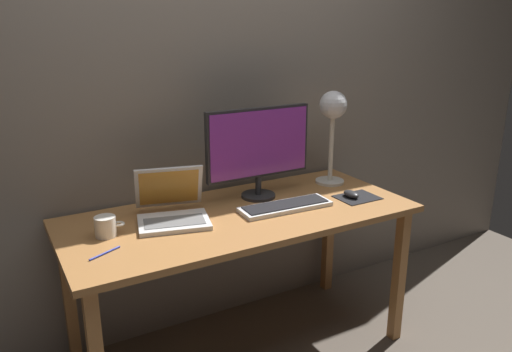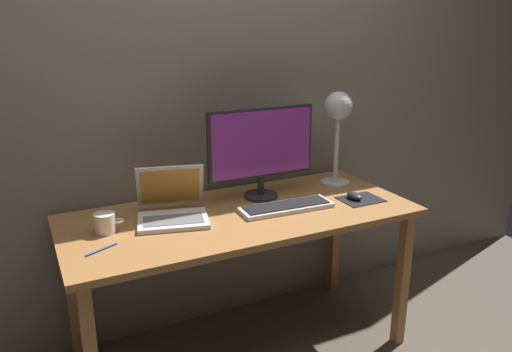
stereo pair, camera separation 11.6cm
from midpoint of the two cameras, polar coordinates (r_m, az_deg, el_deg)
The scene contains 11 objects.
ground_plane at distance 2.65m, azimuth -2.93°, elevation -19.26°, with size 4.80×4.80×0.00m, color brown.
back_wall at distance 2.51m, azimuth -7.57°, elevation 10.84°, with size 4.80×0.06×2.60m, color gray.
desk at distance 2.32m, azimuth -3.19°, elevation -6.02°, with size 1.60×0.70×0.74m.
monitor at distance 2.40m, azimuth -1.10°, elevation 3.37°, with size 0.55×0.17×0.45m.
keyboard_main at distance 2.32m, azimuth 1.96°, elevation -3.49°, with size 0.45×0.16×0.03m.
laptop at distance 2.24m, azimuth -11.11°, elevation -3.29°, with size 0.37×0.38×0.22m.
desk_lamp at distance 2.63m, azimuth 7.51°, elevation 6.90°, with size 0.15×0.15×0.49m.
mousepad at distance 2.50m, azimuth 10.19°, elevation -2.43°, with size 0.20×0.16×0.00m, color black.
mouse at distance 2.49m, azimuth 9.52°, elevation -2.06°, with size 0.06×0.10×0.03m, color #28282B.
coffee_mug at distance 2.13m, azimuth -18.29°, elevation -5.50°, with size 0.12×0.09×0.08m.
pen at distance 1.99m, azimuth -18.52°, elevation -8.38°, with size 0.01×0.01×0.14m, color #2633A5.
Camera 1 is at (-0.98, -1.88, 1.58)m, focal length 35.01 mm.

